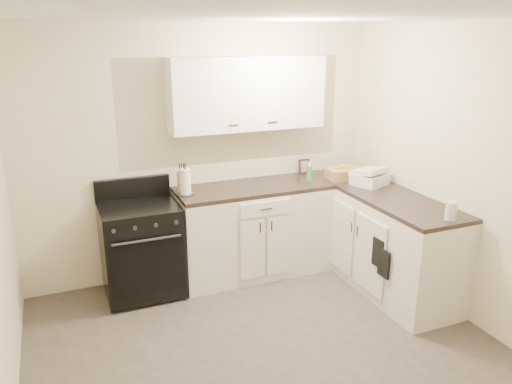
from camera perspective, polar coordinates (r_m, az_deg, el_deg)
name	(u,v)px	position (r m, az deg, el deg)	size (l,w,h in m)	color
floor	(277,363)	(4.00, 2.36, -18.96)	(3.60, 3.60, 0.00)	#473F38
ceiling	(282,14)	(3.23, 2.94, 19.63)	(3.60, 3.60, 0.00)	white
wall_back	(203,153)	(5.04, -6.10, 4.43)	(3.60, 3.60, 0.00)	beige
wall_right	(479,180)	(4.46, 24.09, 1.26)	(3.60, 3.60, 0.00)	beige
wall_front	(487,358)	(2.10, 24.88, -16.80)	(3.60, 3.60, 0.00)	beige
base_cabinets_back	(253,232)	(5.14, -0.30, -4.55)	(1.55, 0.60, 0.90)	silver
base_cabinets_right	(378,239)	(5.12, 13.81, -5.21)	(0.60, 1.90, 0.90)	silver
countertop_back	(253,188)	(4.99, -0.30, 0.46)	(1.55, 0.60, 0.04)	black
countertop_right	(382,194)	(4.96, 14.19, -0.18)	(0.60, 1.90, 0.04)	black
upper_cabinets	(247,93)	(4.94, -0.99, 11.21)	(1.55, 0.30, 0.70)	white
stove	(142,249)	(4.83, -12.94, -6.38)	(0.71, 0.61, 0.86)	black
knife_block	(183,182)	(4.81, -8.32, 1.12)	(0.09, 0.08, 0.20)	tan
paper_towel	(185,182)	(4.73, -8.08, 1.15)	(0.10, 0.10, 0.25)	white
soap_bottle	(309,174)	(5.14, 6.10, 2.09)	(0.06, 0.06, 0.17)	green
picture_frame	(304,166)	(5.45, 5.53, 2.95)	(0.13, 0.02, 0.16)	black
wicker_basket	(343,174)	(5.30, 9.95, 2.06)	(0.33, 0.22, 0.11)	#AC7E51
countertop_grill	(369,179)	(5.14, 12.84, 1.42)	(0.30, 0.28, 0.11)	silver
glass_jar	(451,211)	(4.35, 21.39, -2.03)	(0.09, 0.09, 0.15)	silver
oven_mitt_near	(384,263)	(4.55, 14.39, -7.89)	(0.02, 0.15, 0.26)	black
oven_mitt_far	(378,253)	(4.58, 13.78, -6.78)	(0.02, 0.15, 0.26)	black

